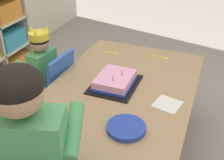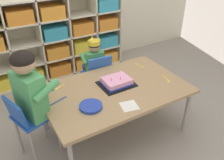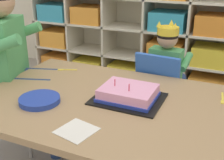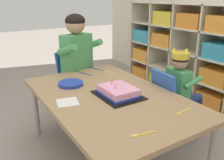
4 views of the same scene
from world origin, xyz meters
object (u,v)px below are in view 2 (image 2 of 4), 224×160
Objects in this scene: child_with_crown at (93,61)px; classroom_chair_adult_side at (30,119)px; birthday_cake_on_tray at (117,82)px; activity_table at (115,91)px; classroom_chair_blue at (97,74)px; adult_helper_seated at (37,92)px; paper_plate_stack at (91,106)px; fork_scattered_mid_table at (59,87)px; fork_near_child_seat at (140,66)px; fork_near_cake_tray at (167,79)px.

classroom_chair_adult_side is (-0.92, -0.59, -0.08)m from child_with_crown.
child_with_crown is 2.44× the size of birthday_cake_on_tray.
activity_table is 1.67× the size of child_with_crown.
activity_table is 0.58m from classroom_chair_blue.
birthday_cake_on_tray is at bearing 90.26° from classroom_chair_blue.
adult_helper_seated reaches higher than paper_plate_stack.
paper_plate_stack reaches higher than fork_scattered_mid_table.
fork_near_child_seat is at bearing -25.19° from fork_scattered_mid_table.
fork_scattered_mid_table is 0.83× the size of fork_near_cake_tray.
adult_helper_seated is at bearing 33.53° from classroom_chair_blue.
fork_near_cake_tray is (0.55, -0.13, 0.04)m from activity_table.
fork_scattered_mid_table is 0.96m from fork_near_child_seat.
activity_table is at bearing 85.68° from classroom_chair_blue.
fork_near_cake_tray is at bearing -176.30° from fork_near_child_seat.
birthday_cake_on_tray reaches higher than paper_plate_stack.
child_with_crown is 0.94m from paper_plate_stack.
child_with_crown is at bearing 41.29° from fork_near_cake_tray.
birthday_cake_on_tray is 0.58m from fork_scattered_mid_table.
classroom_chair_blue is at bearing 80.84° from activity_table.
classroom_chair_blue is 3.28× the size of paper_plate_stack.
adult_helper_seated is at bearing -90.00° from classroom_chair_adult_side.
fork_scattered_mid_table is at bearing -73.39° from adult_helper_seated.
classroom_chair_blue is at bearing 45.51° from fork_near_cake_tray.
activity_table is at bearing 111.67° from fork_near_child_seat.
fork_near_child_seat is (0.96, -0.04, 0.00)m from fork_scattered_mid_table.
activity_table is 1.30× the size of adult_helper_seated.
child_with_crown is at bearing 81.61° from activity_table.
classroom_chair_adult_side is 3.43× the size of paper_plate_stack.
adult_helper_seated is at bearing 38.90° from child_with_crown.
child_with_crown reaches higher than paper_plate_stack.
classroom_chair_blue is 0.85m from fork_near_cake_tray.
birthday_cake_on_tray is at bearing 90.29° from child_with_crown.
classroom_chair_adult_side reaches higher than paper_plate_stack.
paper_plate_stack is at bearing 63.87° from classroom_chair_blue.
fork_scattered_mid_table is 1.11m from fork_near_cake_tray.
activity_table is 0.68m from child_with_crown.
fork_near_cake_tray is at bearing 128.59° from classroom_chair_blue.
classroom_chair_adult_side is 0.25m from adult_helper_seated.
fork_near_cake_tray is (1.38, -0.22, 0.10)m from classroom_chair_adult_side.
paper_plate_stack is 1.46× the size of fork_near_child_seat.
paper_plate_stack is (0.38, -0.28, -0.12)m from adult_helper_seated.
classroom_chair_adult_side is at bearing 153.26° from paper_plate_stack.
child_with_crown is at bearing 85.45° from birthday_cake_on_tray.
fork_scattered_mid_table is (-0.13, 0.45, -0.01)m from paper_plate_stack.
birthday_cake_on_tray is (-0.05, -0.62, 0.05)m from child_with_crown.
classroom_chair_adult_side reaches higher than birthday_cake_on_tray.
birthday_cake_on_tray is 0.54m from fork_near_cake_tray.
classroom_chair_blue is 0.54m from birthday_cake_on_tray.
classroom_chair_blue reaches higher than birthday_cake_on_tray.
fork_scattered_mid_table and fork_near_cake_tray have the same top height.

